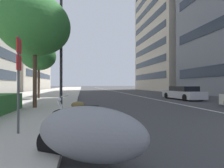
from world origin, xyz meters
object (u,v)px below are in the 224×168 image
at_px(motorcycle_by_sign_pole, 82,116).
at_px(street_tree_far_plaza, 35,26).
at_px(motorcycle_far_end_row, 89,134).
at_px(street_tree_by_lamp_post, 39,56).
at_px(street_lamp_with_banners, 67,27).
at_px(car_lead_in_lane, 183,93).
at_px(parking_sign_by_curb, 19,73).

xyz_separation_m(motorcycle_by_sign_pole, street_tree_far_plaza, (4.62, 2.66, 4.39)).
height_order(motorcycle_far_end_row, street_tree_by_lamp_post, street_tree_by_lamp_post).
bearing_deg(motorcycle_by_sign_pole, street_lamp_with_banners, -67.07).
height_order(motorcycle_far_end_row, street_tree_far_plaza, street_tree_far_plaza).
xyz_separation_m(street_lamp_with_banners, street_tree_far_plaza, (-1.41, 1.65, -0.48)).
xyz_separation_m(car_lead_in_lane, parking_sign_by_curb, (-10.29, 11.39, 1.14)).
height_order(car_lead_in_lane, street_tree_by_lamp_post, street_tree_by_lamp_post).
height_order(car_lead_in_lane, street_lamp_with_banners, street_lamp_with_banners).
xyz_separation_m(motorcycle_by_sign_pole, street_tree_by_lamp_post, (11.53, 4.08, 3.76)).
height_order(parking_sign_by_curb, street_tree_by_lamp_post, street_tree_by_lamp_post).
bearing_deg(motorcycle_far_end_row, parking_sign_by_curb, -16.33).
bearing_deg(parking_sign_by_curb, street_tree_by_lamp_post, 11.02).
bearing_deg(parking_sign_by_curb, motorcycle_by_sign_pole, -65.11).
bearing_deg(street_tree_by_lamp_post, street_tree_far_plaza, -168.38).
bearing_deg(street_lamp_with_banners, car_lead_in_lane, -71.99).
bearing_deg(street_lamp_with_banners, street_tree_far_plaza, 130.48).
bearing_deg(motorcycle_far_end_row, car_lead_in_lane, -98.11).
height_order(parking_sign_by_curb, street_tree_far_plaza, street_tree_far_plaza).
bearing_deg(motorcycle_far_end_row, street_tree_far_plaza, -39.07).
xyz_separation_m(motorcycle_far_end_row, motorcycle_by_sign_pole, (2.66, 0.10, -0.17)).
distance_m(street_lamp_with_banners, street_tree_by_lamp_post, 6.40).
height_order(motorcycle_by_sign_pole, street_lamp_with_banners, street_lamp_with_banners).
bearing_deg(car_lead_in_lane, motorcycle_by_sign_pole, 131.58).
height_order(motorcycle_by_sign_pole, street_tree_far_plaza, street_tree_far_plaza).
relative_size(motorcycle_by_sign_pole, car_lead_in_lane, 0.46).
xyz_separation_m(motorcycle_far_end_row, street_tree_by_lamp_post, (14.19, 4.18, 3.60)).
bearing_deg(street_tree_by_lamp_post, motorcycle_far_end_row, -163.60).
bearing_deg(motorcycle_far_end_row, street_lamp_with_banners, -52.59).
bearing_deg(street_tree_by_lamp_post, car_lead_in_lane, -98.33).
relative_size(motorcycle_far_end_row, motorcycle_by_sign_pole, 1.02).
height_order(car_lead_in_lane, street_tree_far_plaza, street_tree_far_plaza).
relative_size(motorcycle_by_sign_pole, street_tree_far_plaza, 0.34).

